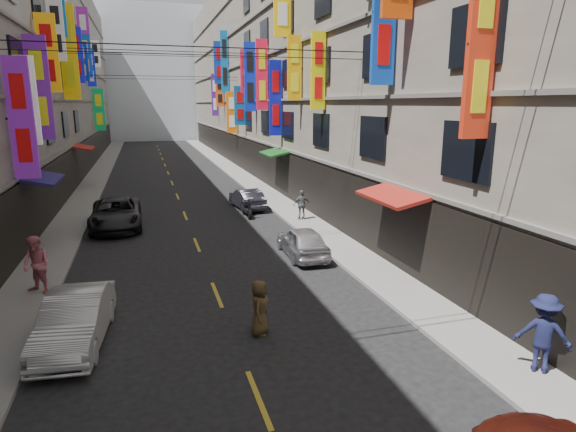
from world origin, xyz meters
TOP-DOWN VIEW (x-y plane):
  - sidewalk_left at (-6.00, 42.00)m, footprint 2.00×90.00m
  - sidewalk_right at (6.00, 42.00)m, footprint 2.00×90.00m
  - building_row_right at (11.99, 42.00)m, footprint 10.14×90.00m
  - haze_block at (0.00, 92.00)m, footprint 18.00×8.00m
  - shop_signage at (-0.08, 35.06)m, footprint 14.00×55.00m
  - street_awnings at (-1.26, 26.00)m, footprint 13.99×35.20m
  - overhead_cables at (0.00, 30.00)m, footprint 14.00×38.04m
  - lane_markings at (0.00, 39.00)m, footprint 0.12×80.20m
  - scooter_far_right at (3.26, 28.76)m, footprint 0.50×1.80m
  - car_left_mid at (-4.00, 15.72)m, footprint 1.81×4.22m
  - car_left_far at (-3.55, 28.23)m, footprint 2.49×5.29m
  - car_right_mid at (4.00, 21.09)m, footprint 1.58×3.73m
  - car_right_far at (3.74, 30.83)m, footprint 1.63×3.81m
  - pedestrian_lfar at (-5.56, 19.56)m, footprint 1.12×1.06m
  - pedestrian_rnear at (6.44, 11.04)m, footprint 1.32×1.27m
  - pedestrian_rfar at (5.87, 26.83)m, footprint 0.95×0.58m
  - pedestrian_crossing at (0.72, 14.88)m, footprint 0.78×0.90m

SIDE VIEW (x-z plane):
  - lane_markings at x=0.00m, z-range 0.00..0.01m
  - sidewalk_left at x=-6.00m, z-range 0.00..0.12m
  - sidewalk_right at x=6.00m, z-range 0.00..0.12m
  - scooter_far_right at x=3.26m, z-range -0.13..1.01m
  - car_right_far at x=3.74m, z-range 0.00..1.22m
  - car_right_mid at x=4.00m, z-range 0.00..1.26m
  - car_left_mid at x=-4.00m, z-range 0.00..1.35m
  - car_left_far at x=-3.55m, z-range 0.00..1.46m
  - pedestrian_crossing at x=0.72m, z-range 0.00..1.54m
  - pedestrian_rfar at x=5.87m, z-range 0.12..1.70m
  - pedestrian_rnear at x=6.44m, z-range 0.12..1.99m
  - pedestrian_lfar at x=-5.56m, z-range 0.12..2.02m
  - street_awnings at x=-1.26m, z-range 2.80..3.20m
  - overhead_cables at x=0.00m, z-range 8.18..9.42m
  - shop_signage at x=-0.08m, z-range 3.02..15.16m
  - building_row_right at x=11.99m, z-range -0.01..18.99m
  - haze_block at x=0.00m, z-range 0.00..22.00m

